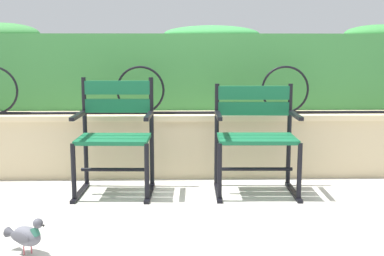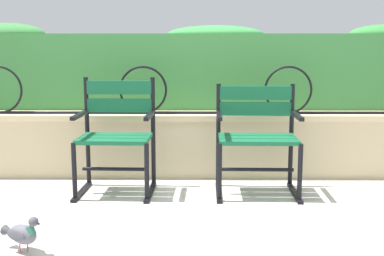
# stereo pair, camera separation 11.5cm
# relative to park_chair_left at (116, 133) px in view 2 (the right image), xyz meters

# --- Properties ---
(ground_plane) EXTENTS (60.00, 60.00, 0.00)m
(ground_plane) POSITION_rel_park_chair_left_xyz_m (0.60, -0.37, -0.47)
(ground_plane) COLOR #BCB7AD
(stone_wall) EXTENTS (7.40, 0.41, 0.56)m
(stone_wall) POSITION_rel_park_chair_left_xyz_m (0.60, 0.54, -0.19)
(stone_wall) COLOR #C6B289
(stone_wall) RESTS_ON ground
(iron_arch_fence) EXTENTS (6.86, 0.02, 0.42)m
(iron_arch_fence) POSITION_rel_park_chair_left_xyz_m (0.25, 0.47, 0.26)
(iron_arch_fence) COLOR black
(iron_arch_fence) RESTS_ON stone_wall
(hedge_row) EXTENTS (7.25, 0.48, 0.80)m
(hedge_row) POSITION_rel_park_chair_left_xyz_m (0.60, 0.96, 0.46)
(hedge_row) COLOR #387A3D
(hedge_row) RESTS_ON stone_wall
(park_chair_left) EXTENTS (0.60, 0.54, 0.90)m
(park_chair_left) POSITION_rel_park_chair_left_xyz_m (0.00, 0.00, 0.00)
(park_chair_left) COLOR #145B38
(park_chair_left) RESTS_ON ground
(park_chair_right) EXTENTS (0.65, 0.53, 0.85)m
(park_chair_right) POSITION_rel_park_chair_left_xyz_m (1.10, -0.01, -0.01)
(park_chair_right) COLOR #145B38
(park_chair_right) RESTS_ON ground
(pigeon_near_chairs) EXTENTS (0.27, 0.20, 0.22)m
(pigeon_near_chairs) POSITION_rel_park_chair_left_xyz_m (-0.35, -1.23, -0.36)
(pigeon_near_chairs) COLOR #5B5B66
(pigeon_near_chairs) RESTS_ON ground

